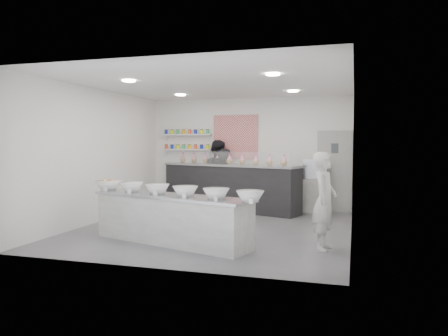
# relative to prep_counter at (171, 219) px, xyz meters

# --- Properties ---
(floor) EXTENTS (6.00, 6.00, 0.00)m
(floor) POSITION_rel_prep_counter_xyz_m (0.33, 1.48, -0.43)
(floor) COLOR #515156
(floor) RESTS_ON ground
(ceiling) EXTENTS (6.00, 6.00, 0.00)m
(ceiling) POSITION_rel_prep_counter_xyz_m (0.33, 1.48, 2.57)
(ceiling) COLOR white
(ceiling) RESTS_ON floor
(back_wall) EXTENTS (5.50, 0.00, 5.50)m
(back_wall) POSITION_rel_prep_counter_xyz_m (0.33, 4.48, 1.07)
(back_wall) COLOR white
(back_wall) RESTS_ON floor
(left_wall) EXTENTS (0.00, 6.00, 6.00)m
(left_wall) POSITION_rel_prep_counter_xyz_m (-2.42, 1.48, 1.07)
(left_wall) COLOR white
(left_wall) RESTS_ON floor
(right_wall) EXTENTS (0.00, 6.00, 6.00)m
(right_wall) POSITION_rel_prep_counter_xyz_m (3.08, 1.48, 1.07)
(right_wall) COLOR white
(right_wall) RESTS_ON floor
(back_door) EXTENTS (0.88, 0.04, 2.10)m
(back_door) POSITION_rel_prep_counter_xyz_m (2.63, 4.45, 0.62)
(back_door) COLOR #979794
(back_door) RESTS_ON floor
(pattern_panel) EXTENTS (1.25, 0.03, 1.20)m
(pattern_panel) POSITION_rel_prep_counter_xyz_m (-0.02, 4.45, 1.52)
(pattern_panel) COLOR #A8090E
(pattern_panel) RESTS_ON back_wall
(jar_shelf_lower) EXTENTS (1.45, 0.22, 0.04)m
(jar_shelf_lower) POSITION_rel_prep_counter_xyz_m (-1.42, 4.38, 1.17)
(jar_shelf_lower) COLOR silver
(jar_shelf_lower) RESTS_ON back_wall
(jar_shelf_upper) EXTENTS (1.45, 0.22, 0.04)m
(jar_shelf_upper) POSITION_rel_prep_counter_xyz_m (-1.42, 4.38, 1.59)
(jar_shelf_upper) COLOR silver
(jar_shelf_upper) RESTS_ON back_wall
(preserve_jars) EXTENTS (1.45, 0.10, 0.56)m
(preserve_jars) POSITION_rel_prep_counter_xyz_m (-1.42, 4.36, 1.45)
(preserve_jars) COLOR #F44C23
(preserve_jars) RESTS_ON jar_shelf_lower
(downlight_0) EXTENTS (0.24, 0.24, 0.02)m
(downlight_0) POSITION_rel_prep_counter_xyz_m (-1.07, 0.48, 2.55)
(downlight_0) COLOR white
(downlight_0) RESTS_ON ceiling
(downlight_1) EXTENTS (0.24, 0.24, 0.02)m
(downlight_1) POSITION_rel_prep_counter_xyz_m (1.73, 0.48, 2.55)
(downlight_1) COLOR white
(downlight_1) RESTS_ON ceiling
(downlight_2) EXTENTS (0.24, 0.24, 0.02)m
(downlight_2) POSITION_rel_prep_counter_xyz_m (-1.07, 3.08, 2.55)
(downlight_2) COLOR white
(downlight_2) RESTS_ON ceiling
(downlight_3) EXTENTS (0.24, 0.24, 0.02)m
(downlight_3) POSITION_rel_prep_counter_xyz_m (1.73, 3.08, 2.55)
(downlight_3) COLOR white
(downlight_3) RESTS_ON ceiling
(prep_counter) EXTENTS (3.24, 1.61, 0.86)m
(prep_counter) POSITION_rel_prep_counter_xyz_m (0.00, 0.00, 0.00)
(prep_counter) COLOR #A2A29D
(prep_counter) RESTS_ON floor
(back_bar) EXTENTS (3.99, 1.91, 1.23)m
(back_bar) POSITION_rel_prep_counter_xyz_m (-0.05, 3.98, 0.18)
(back_bar) COLOR black
(back_bar) RESTS_ON floor
(sneeze_guard) EXTENTS (3.72, 1.22, 0.33)m
(sneeze_guard) POSITION_rel_prep_counter_xyz_m (-0.16, 3.65, 0.96)
(sneeze_guard) COLOR white
(sneeze_guard) RESTS_ON back_bar
(espresso_ledge) EXTENTS (1.21, 0.38, 0.90)m
(espresso_ledge) POSITION_rel_prep_counter_xyz_m (1.88, 4.26, 0.02)
(espresso_ledge) COLOR #A2A29D
(espresso_ledge) RESTS_ON floor
(espresso_machine) EXTENTS (0.60, 0.41, 0.46)m
(espresso_machine) POSITION_rel_prep_counter_xyz_m (2.16, 4.26, 0.69)
(espresso_machine) COLOR #93969E
(espresso_machine) RESTS_ON espresso_ledge
(cup_stacks) EXTENTS (0.24, 0.24, 0.34)m
(cup_stacks) POSITION_rel_prep_counter_xyz_m (1.33, 4.26, 0.64)
(cup_stacks) COLOR tan
(cup_stacks) RESTS_ON espresso_ledge
(prep_bowls) EXTENTS (3.70, 1.60, 0.18)m
(prep_bowls) POSITION_rel_prep_counter_xyz_m (0.00, 0.00, 0.52)
(prep_bowls) COLOR white
(prep_bowls) RESTS_ON prep_counter
(label_cards) EXTENTS (3.31, 0.04, 0.07)m
(label_cards) POSITION_rel_prep_counter_xyz_m (0.16, -0.52, 0.47)
(label_cards) COLOR white
(label_cards) RESTS_ON prep_counter
(cookie_bags) EXTENTS (3.25, 1.19, 0.28)m
(cookie_bags) POSITION_rel_prep_counter_xyz_m (-0.05, 3.98, 0.94)
(cookie_bags) COLOR pink
(cookie_bags) RESTS_ON back_bar
(woman_prep) EXTENTS (0.47, 0.65, 1.64)m
(woman_prep) POSITION_rel_prep_counter_xyz_m (2.65, 0.31, 0.39)
(woman_prep) COLOR silver
(woman_prep) RESTS_ON floor
(staff_left) EXTENTS (0.93, 0.74, 1.86)m
(staff_left) POSITION_rel_prep_counter_xyz_m (-0.49, 4.23, 0.50)
(staff_left) COLOR black
(staff_left) RESTS_ON floor
(staff_right) EXTENTS (0.85, 0.60, 1.65)m
(staff_right) POSITION_rel_prep_counter_xyz_m (-0.29, 4.23, 0.39)
(staff_right) COLOR black
(staff_right) RESTS_ON floor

